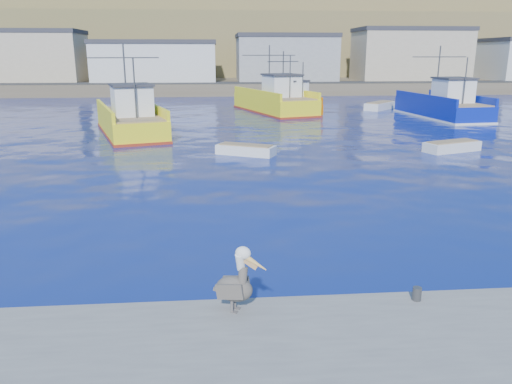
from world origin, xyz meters
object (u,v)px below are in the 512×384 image
at_px(boat_orange, 289,103).
at_px(skiff_extra, 452,147).
at_px(trawler_blue, 443,106).
at_px(trawler_yellow_a, 131,120).
at_px(pelican, 236,283).
at_px(trawler_yellow_b, 275,101).
at_px(skiff_far, 380,106).
at_px(skiff_mid, 246,151).

xyz_separation_m(boat_orange, skiff_extra, (6.81, -21.30, -0.75)).
height_order(trawler_blue, skiff_extra, trawler_blue).
xyz_separation_m(trawler_yellow_a, pelican, (6.49, -27.80, 0.08)).
xyz_separation_m(trawler_yellow_b, pelican, (-5.81, -41.26, 0.03)).
relative_size(trawler_blue, pelican, 7.97).
xyz_separation_m(boat_orange, skiff_far, (10.06, 2.14, -0.68)).
xyz_separation_m(trawler_yellow_a, trawler_blue, (27.26, 7.68, -0.00)).
distance_m(trawler_blue, skiff_mid, 25.21).
bearing_deg(boat_orange, trawler_yellow_a, -136.82).
bearing_deg(skiff_far, skiff_extra, -97.88).
xyz_separation_m(skiff_far, skiff_extra, (-3.24, -23.44, -0.07)).
bearing_deg(skiff_mid, boat_orange, 74.95).
distance_m(boat_orange, skiff_mid, 22.07).
distance_m(trawler_blue, boat_orange, 14.54).
distance_m(boat_orange, pelican, 41.23).
relative_size(boat_orange, skiff_far, 1.77).
xyz_separation_m(trawler_yellow_b, skiff_far, (11.41, 1.49, -0.78)).
height_order(trawler_yellow_a, trawler_yellow_b, trawler_yellow_b).
relative_size(boat_orange, skiff_mid, 2.19).
relative_size(skiff_mid, skiff_extra, 0.95).
bearing_deg(trawler_yellow_b, boat_orange, -25.73).
bearing_deg(skiff_extra, trawler_yellow_b, 110.40).
relative_size(skiff_mid, skiff_far, 0.81).
relative_size(boat_orange, skiff_extra, 2.08).
bearing_deg(trawler_yellow_a, boat_orange, 43.18).
height_order(trawler_blue, skiff_mid, trawler_blue).
xyz_separation_m(trawler_yellow_a, skiff_mid, (7.92, -8.49, -0.80)).
bearing_deg(skiff_extra, trawler_yellow_a, 157.46).
bearing_deg(skiff_extra, trawler_blue, 67.20).
bearing_deg(boat_orange, skiff_mid, -105.05).
relative_size(trawler_yellow_a, skiff_mid, 3.31).
height_order(boat_orange, skiff_mid, boat_orange).
bearing_deg(pelican, skiff_far, 68.07).
height_order(boat_orange, pelican, boat_orange).
xyz_separation_m(boat_orange, skiff_mid, (-5.73, -21.30, -0.76)).
distance_m(trawler_yellow_a, skiff_extra, 22.17).
bearing_deg(boat_orange, skiff_extra, -72.27).
bearing_deg(skiff_far, pelican, -111.93).
height_order(trawler_yellow_b, pelican, trawler_yellow_b).
distance_m(skiff_far, pelican, 46.09).
height_order(trawler_yellow_a, skiff_extra, trawler_yellow_a).
xyz_separation_m(trawler_blue, skiff_mid, (-19.33, -16.16, -0.80)).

